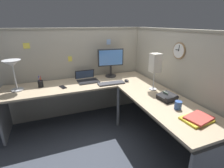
# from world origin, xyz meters

# --- Properties ---
(ground_plane) EXTENTS (6.80, 6.80, 0.00)m
(ground_plane) POSITION_xyz_m (0.00, 0.00, 0.00)
(ground_plane) COLOR #383D47
(cubicle_wall_back) EXTENTS (2.57, 0.12, 1.58)m
(cubicle_wall_back) POSITION_xyz_m (-0.36, 0.87, 0.79)
(cubicle_wall_back) COLOR #A8A393
(cubicle_wall_back) RESTS_ON ground
(cubicle_wall_right) EXTENTS (0.12, 2.37, 1.58)m
(cubicle_wall_right) POSITION_xyz_m (0.87, -0.27, 0.79)
(cubicle_wall_right) COLOR #A8A393
(cubicle_wall_right) RESTS_ON ground
(desk) EXTENTS (2.35, 2.15, 0.73)m
(desk) POSITION_xyz_m (-0.15, -0.05, 0.63)
(desk) COLOR tan
(desk) RESTS_ON ground
(monitor) EXTENTS (0.46, 0.20, 0.50)m
(monitor) POSITION_xyz_m (0.21, 0.64, 1.02)
(monitor) COLOR #232326
(monitor) RESTS_ON desk
(laptop) EXTENTS (0.35, 0.39, 0.22)m
(laptop) POSITION_xyz_m (-0.25, 0.59, 0.75)
(laptop) COLOR #232326
(laptop) RESTS_ON desk
(keyboard) EXTENTS (0.43, 0.15, 0.02)m
(keyboard) POSITION_xyz_m (0.08, 0.26, 0.74)
(keyboard) COLOR #38383D
(keyboard) RESTS_ON desk
(computer_mouse) EXTENTS (0.06, 0.10, 0.03)m
(computer_mouse) POSITION_xyz_m (0.36, 0.27, 0.75)
(computer_mouse) COLOR black
(computer_mouse) RESTS_ON desk
(desk_lamp_dome) EXTENTS (0.24, 0.24, 0.44)m
(desk_lamp_dome) POSITION_xyz_m (-1.30, 0.50, 1.09)
(desk_lamp_dome) COLOR #B7BABF
(desk_lamp_dome) RESTS_ON desk
(pen_cup) EXTENTS (0.08, 0.08, 0.18)m
(pen_cup) POSITION_xyz_m (-0.98, 0.52, 0.78)
(pen_cup) COLOR black
(pen_cup) RESTS_ON desk
(cell_phone) EXTENTS (0.11, 0.16, 0.01)m
(cell_phone) POSITION_xyz_m (-0.66, 0.38, 0.73)
(cell_phone) COLOR black
(cell_phone) RESTS_ON desk
(office_phone) EXTENTS (0.21, 0.22, 0.11)m
(office_phone) POSITION_xyz_m (0.53, -0.55, 0.77)
(office_phone) COLOR black
(office_phone) RESTS_ON desk
(book_stack) EXTENTS (0.31, 0.25, 0.04)m
(book_stack) POSITION_xyz_m (0.50, -1.05, 0.75)
(book_stack) COLOR yellow
(book_stack) RESTS_ON desk
(desk_lamp_paper) EXTENTS (0.13, 0.13, 0.53)m
(desk_lamp_paper) POSITION_xyz_m (0.57, -0.18, 1.11)
(desk_lamp_paper) COLOR #B7BABF
(desk_lamp_paper) RESTS_ON desk
(coffee_mug) EXTENTS (0.08, 0.08, 0.10)m
(coffee_mug) POSITION_xyz_m (0.49, -0.79, 0.78)
(coffee_mug) COLOR #2D4C8C
(coffee_mug) RESTS_ON desk
(wall_clock) EXTENTS (0.04, 0.22, 0.22)m
(wall_clock) POSITION_xyz_m (0.82, -0.34, 1.31)
(wall_clock) COLOR olive
(pinned_note_leftmost) EXTENTS (0.07, 0.00, 0.09)m
(pinned_note_leftmost) POSITION_xyz_m (0.24, 0.82, 1.33)
(pinned_note_leftmost) COLOR #99B7E5
(pinned_note_middle) EXTENTS (0.09, 0.00, 0.09)m
(pinned_note_middle) POSITION_xyz_m (-1.11, 0.82, 1.32)
(pinned_note_middle) COLOR #EAD84C
(pinned_note_rightmost) EXTENTS (0.07, 0.00, 0.09)m
(pinned_note_rightmost) POSITION_xyz_m (-0.47, 0.82, 1.07)
(pinned_note_rightmost) COLOR #EAD84C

